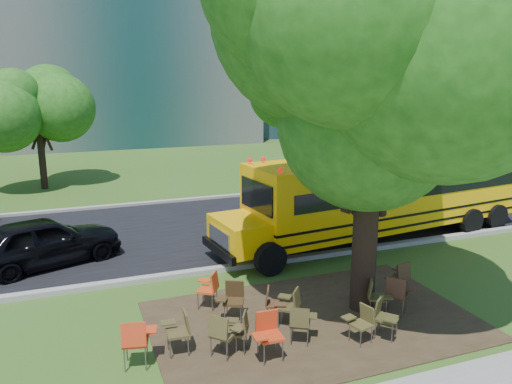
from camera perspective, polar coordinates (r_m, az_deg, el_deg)
name	(u,v)px	position (r m, az deg, el deg)	size (l,w,h in m)	color
ground	(263,319)	(11.46, 0.77, -14.27)	(160.00, 160.00, 0.00)	#335319
dirt_patch	(313,320)	(11.42, 6.55, -14.38)	(7.00, 4.50, 0.03)	#382819
asphalt_road	(190,230)	(17.68, -7.54, -4.29)	(80.00, 8.00, 0.04)	black
kerb_near	(223,268)	(14.01, -3.75, -8.71)	(80.00, 0.25, 0.14)	gray
kerb_far	(168,202)	(21.54, -10.05, -1.08)	(80.00, 0.25, 0.14)	gray
building_right	(346,4)	(55.45, 10.24, 20.37)	(30.00, 16.00, 25.00)	gray
bg_tree_2	(36,100)	(25.53, -23.81, 9.62)	(4.80, 4.80, 6.62)	black
bg_tree_3	(309,81)	(26.24, 6.08, 12.49)	(5.60, 5.60, 7.84)	black
bg_tree_4	(447,94)	(29.91, 21.02, 10.45)	(5.00, 5.00, 6.85)	black
main_tree	(374,72)	(10.95, 13.28, 13.15)	(7.20, 7.20, 8.95)	black
school_bus	(388,191)	(17.01, 14.87, 0.10)	(11.33, 3.71, 2.72)	#FDB508
chair_0	(136,338)	(9.74, -13.52, -15.92)	(0.72, 0.57, 0.97)	red
chair_1	(223,331)	(9.82, -3.78, -15.59)	(0.77, 0.61, 0.90)	#4D4421
chair_2	(240,327)	(10.04, -1.88, -15.19)	(0.54, 0.69, 0.83)	#453B1E
chair_3	(268,331)	(9.76, 1.34, -15.58)	(0.62, 0.55, 0.95)	red
chair_4	(301,321)	(10.29, 5.18, -14.46)	(0.70, 0.55, 0.84)	#423A1C
chair_5	(384,314)	(10.76, 14.41, -13.40)	(0.59, 0.74, 0.87)	#413D1C
chair_6	(362,320)	(10.54, 12.01, -14.13)	(0.57, 0.54, 0.80)	#4F4622
chair_7	(397,292)	(11.77, 15.87, -10.91)	(0.80, 0.64, 0.94)	#412617
chair_8	(180,328)	(10.05, -8.69, -15.08)	(0.52, 0.59, 0.88)	#4C4221
chair_9	(233,297)	(11.17, -2.67, -11.89)	(0.73, 0.58, 0.89)	#3F2D16
chair_10	(272,301)	(11.12, 1.87, -12.37)	(0.50, 0.64, 0.78)	#4E311C
chair_11	(291,303)	(10.93, 4.03, -12.56)	(0.59, 0.75, 0.88)	#443D1D
chair_12	(376,294)	(11.63, 13.51, -11.25)	(0.57, 0.73, 0.88)	#4B4720
chair_13	(400,276)	(12.68, 16.12, -9.16)	(0.63, 0.65, 0.93)	#432B18
chair_14	(210,286)	(11.75, -5.31, -10.66)	(0.59, 0.75, 0.88)	#D54616
black_car	(44,242)	(15.35, -23.10, -5.24)	(1.70, 4.22, 1.44)	black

